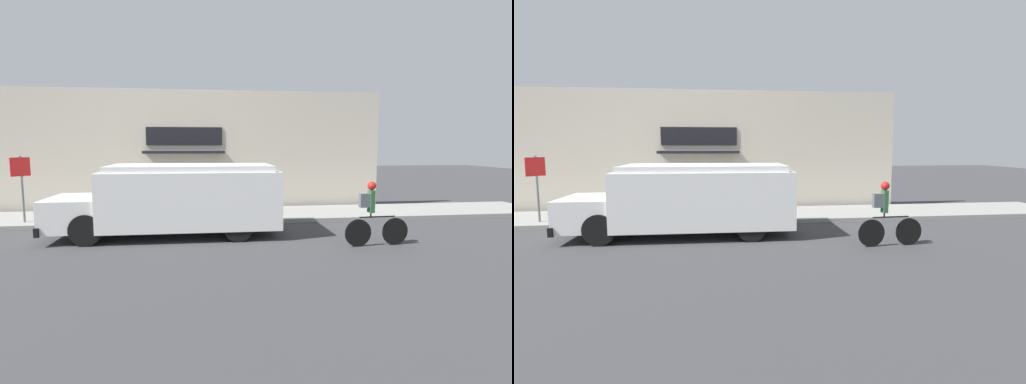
% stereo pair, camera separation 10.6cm
% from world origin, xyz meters
% --- Properties ---
extents(ground_plane, '(70.00, 70.00, 0.00)m').
position_xyz_m(ground_plane, '(0.00, 0.00, 0.00)').
color(ground_plane, '#38383A').
extents(sidewalk, '(28.00, 2.86, 0.14)m').
position_xyz_m(sidewalk, '(0.00, 1.43, 0.07)').
color(sidewalk, gray).
rests_on(sidewalk, ground_plane).
extents(storefront, '(16.42, 0.92, 4.78)m').
position_xyz_m(storefront, '(0.00, 3.20, 2.40)').
color(storefront, beige).
rests_on(storefront, ground_plane).
extents(school_bus, '(6.48, 2.77, 2.06)m').
position_xyz_m(school_bus, '(0.12, -1.35, 1.09)').
color(school_bus, white).
rests_on(school_bus, ground_plane).
extents(cyclist, '(1.76, 0.23, 1.70)m').
position_xyz_m(cyclist, '(5.21, -3.29, 0.82)').
color(cyclist, black).
rests_on(cyclist, ground_plane).
extents(stop_sign_post, '(0.45, 0.45, 2.15)m').
position_xyz_m(stop_sign_post, '(-4.91, 0.62, 1.58)').
color(stop_sign_post, slate).
rests_on(stop_sign_post, sidewalk).
extents(trash_bin, '(0.49, 0.49, 0.75)m').
position_xyz_m(trash_bin, '(1.89, 1.41, 0.51)').
color(trash_bin, '#2D5138').
rests_on(trash_bin, sidewalk).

